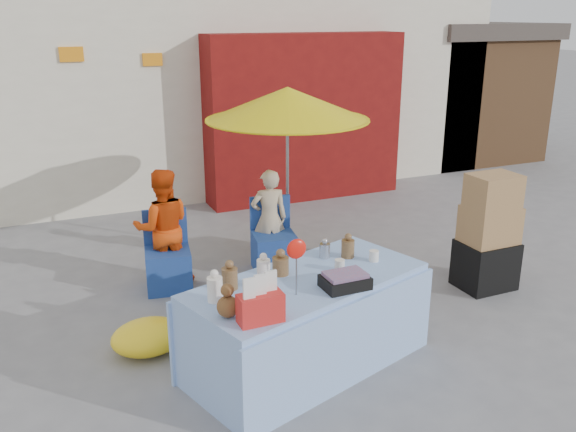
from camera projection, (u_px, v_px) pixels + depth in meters
name	position (u px, v px, depth m)	size (l,w,h in m)	color
ground	(281.00, 342.00, 5.62)	(80.00, 80.00, 0.00)	slate
backdrop	(149.00, 1.00, 11.36)	(14.00, 8.00, 7.80)	silver
market_table	(306.00, 322.00, 5.13)	(2.29, 1.56, 1.27)	#96B4F0
chair_left	(168.00, 266.00, 6.66)	(0.55, 0.55, 0.85)	navy
chair_right	(274.00, 249.00, 7.13)	(0.55, 0.55, 0.85)	navy
vendor_orange	(163.00, 228.00, 6.64)	(0.64, 0.50, 1.32)	#D9400B
vendor_beige	(269.00, 219.00, 7.14)	(0.43, 0.28, 1.19)	#C3AC8A
umbrella	(287.00, 104.00, 6.97)	(1.90, 1.90, 2.09)	gray
box_stack	(488.00, 236.00, 6.57)	(0.58, 0.48, 1.29)	black
tarp_bundle	(148.00, 337.00, 5.42)	(0.66, 0.53, 0.30)	yellow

